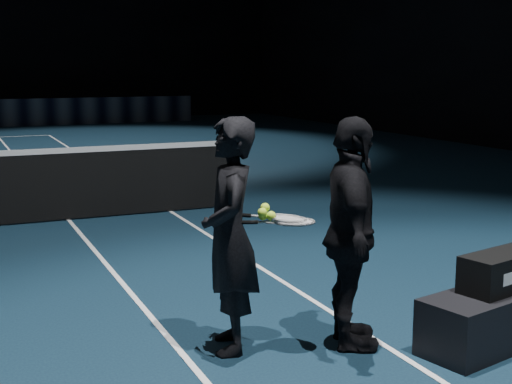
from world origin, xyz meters
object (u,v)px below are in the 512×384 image
Objects in this scene: racket_lower at (294,222)px; player_a at (230,236)px; player_bench at (499,316)px; racket_bag at (502,271)px; player_b at (351,234)px; racket_upper at (287,218)px; tennis_balls at (266,213)px.

player_a is at bearing -180.00° from racket_lower.
racket_bag is (0.00, 0.00, 0.34)m from player_bench.
player_a and player_b have the same top height.
player_bench is 2.00× the size of racket_bag.
player_b is 2.43× the size of racket_upper.
racket_bag is 1.97m from player_a.
player_b is 2.43× the size of racket_lower.
tennis_balls is at bearing 92.35° from player_b.
racket_bag is 0.41× the size of player_b.
player_a reaches higher than tennis_balls.
racket_upper is (-0.03, 0.05, 0.01)m from racket_lower.
racket_bag is 1.13m from player_b.
player_a is 2.43× the size of racket_upper.
player_b is (-1.02, 0.39, 0.62)m from player_bench.
player_b is 13.75× the size of tennis_balls.
tennis_balls is (-1.58, 0.60, 0.78)m from player_bench.
player_a is (-1.82, 0.69, 0.29)m from racket_bag.
racket_bag is at bearing -87.47° from player_b.
player_bench is at bearing -5.70° from racket_upper.
player_bench is 11.22× the size of tennis_balls.
player_bench is 1.86m from tennis_balls.
racket_upper is (-1.43, 0.58, 0.40)m from racket_bag.
player_b reaches higher than tennis_balls.
racket_upper reaches higher than racket_lower.
racket_lower is at bearing 85.24° from player_a.
tennis_balls is at bearing -170.43° from racket_upper.
player_b is at bearing 85.24° from player_a.
racket_bag reaches higher than player_bench.
player_b reaches higher than player_bench.
player_bench is 0.82× the size of player_a.
racket_upper is 5.67× the size of tennis_balls.
racket_lower is at bearing -42.66° from racket_upper.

